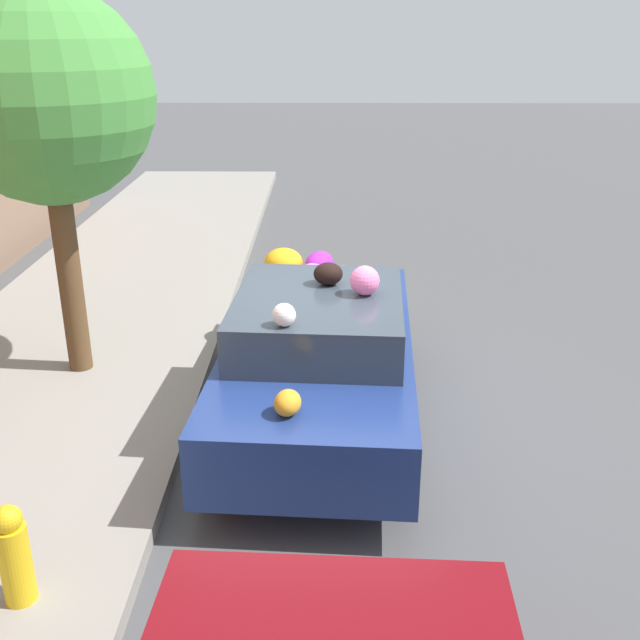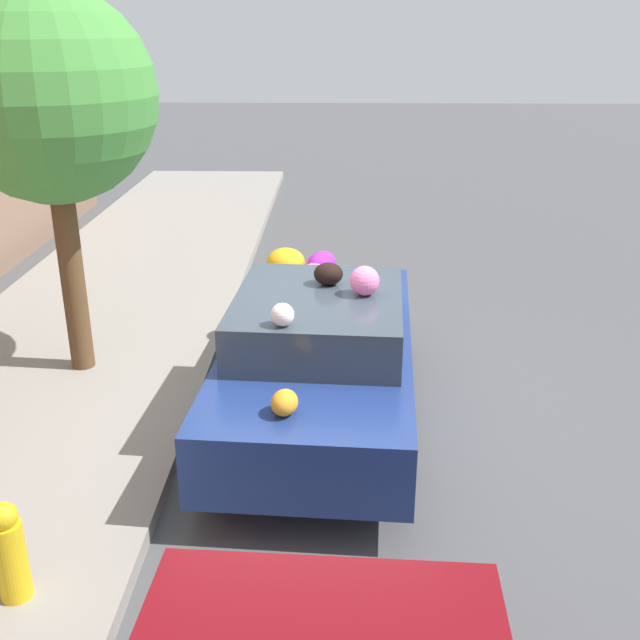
% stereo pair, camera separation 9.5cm
% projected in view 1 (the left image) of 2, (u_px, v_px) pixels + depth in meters
% --- Properties ---
extents(ground_plane, '(60.00, 60.00, 0.00)m').
position_uv_depth(ground_plane, '(309.00, 419.00, 7.22)').
color(ground_plane, '#4C4C4F').
extents(sidewalk_curb, '(24.00, 3.20, 0.14)m').
position_uv_depth(sidewalk_curb, '(30.00, 411.00, 7.22)').
color(sidewalk_curb, gray).
rests_on(sidewalk_curb, ground).
extents(street_tree, '(2.02, 2.02, 3.80)m').
position_uv_depth(street_tree, '(46.00, 98.00, 6.94)').
color(street_tree, brown).
rests_on(street_tree, sidewalk_curb).
extents(fire_hydrant, '(0.20, 0.20, 0.70)m').
position_uv_depth(fire_hydrant, '(14.00, 555.00, 4.65)').
color(fire_hydrant, gold).
rests_on(fire_hydrant, sidewalk_curb).
extents(art_car, '(4.02, 1.91, 1.59)m').
position_uv_depth(art_car, '(319.00, 351.00, 6.96)').
color(art_car, navy).
rests_on(art_car, ground).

